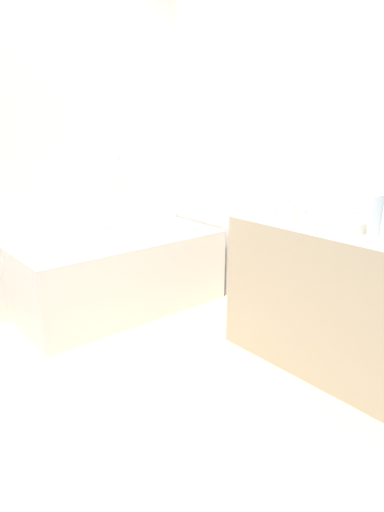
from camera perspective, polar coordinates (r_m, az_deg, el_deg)
ground_plane at (r=2.58m, az=-6.46°, el=-17.23°), size 3.80×3.80×0.00m
wall_back_tiled at (r=3.45m, az=-20.96°, el=12.61°), size 3.09×0.10×2.48m
wall_right_mirror at (r=3.11m, az=15.21°, el=12.73°), size 0.10×3.20×2.48m
bathtub at (r=3.49m, az=-9.13°, el=-1.99°), size 1.58×0.70×1.19m
vanity_counter at (r=2.79m, az=17.14°, el=-5.00°), size 0.56×1.15×0.87m
sink_basin at (r=2.59m, az=18.20°, el=4.11°), size 0.36×0.36×0.06m
sink_faucet at (r=2.76m, az=20.53°, el=4.67°), size 0.12×0.15×0.07m
water_bottle_0 at (r=2.71m, az=14.33°, el=6.88°), size 0.06×0.06×0.25m
water_bottle_1 at (r=2.45m, az=22.78°, el=4.93°), size 0.07×0.07×0.24m
water_bottle_2 at (r=2.82m, az=10.49°, el=7.47°), size 0.07×0.07×0.25m
drinking_glass_0 at (r=2.77m, az=12.64°, el=5.71°), size 0.07×0.07×0.09m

